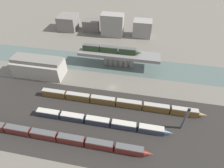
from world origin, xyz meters
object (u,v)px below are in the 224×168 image
Objects in this scene: train_yard_near at (47,135)px; train_yard_far at (118,102)px; warehouse_building at (39,67)px; signal_tower at (185,119)px; train_yard_mid at (101,122)px; train_on_bridge at (111,49)px.

train_yard_far is (26.80, 23.59, 0.09)m from train_yard_near.
warehouse_building is 83.73m from signal_tower.
train_yard_near is at bearing -151.98° from train_yard_mid.
signal_tower is at bearing -16.74° from warehouse_building.
signal_tower is (40.02, -41.86, -4.59)m from train_on_bridge.
warehouse_building is (-40.15, -17.74, -5.61)m from train_on_bridge.
signal_tower is at bearing -46.29° from train_on_bridge.
signal_tower reaches higher than train_yard_near.
train_yard_mid is 0.76× the size of train_yard_far.
train_yard_mid is 2.13× the size of warehouse_building.
signal_tower reaches higher than train_on_bridge.
signal_tower is (80.18, -24.12, 1.02)m from warehouse_building.
train_yard_near is 58.94m from signal_tower.
train_yard_mid is 36.42m from signal_tower.
train_yard_near is 2.97× the size of warehouse_building.
train_yard_near is (-16.65, -57.40, -9.15)m from train_on_bridge.
train_yard_near is 46.24m from warehouse_building.
train_yard_far is 6.19× the size of signal_tower.
warehouse_building is (-44.35, 28.57, 3.79)m from train_yard_mid.
train_yard_far is at bearing -17.71° from warehouse_building.
warehouse_building is at bearing 163.26° from signal_tower.
train_yard_near is 6.56× the size of signal_tower.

